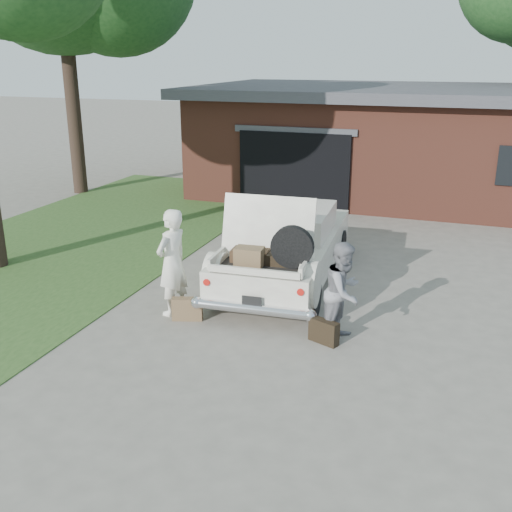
% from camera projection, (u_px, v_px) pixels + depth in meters
% --- Properties ---
extents(ground, '(90.00, 90.00, 0.00)m').
position_uv_depth(ground, '(243.00, 332.00, 9.62)').
color(ground, gray).
rests_on(ground, ground).
extents(grass_strip, '(6.00, 16.00, 0.02)m').
position_uv_depth(grass_strip, '(70.00, 244.00, 14.05)').
color(grass_strip, '#2D4C1E').
rests_on(grass_strip, ground).
extents(house, '(12.80, 7.80, 3.30)m').
position_uv_depth(house, '(400.00, 140.00, 19.01)').
color(house, brown).
rests_on(house, ground).
extents(sedan, '(2.20, 4.97, 1.98)m').
position_uv_depth(sedan, '(286.00, 246.00, 11.61)').
color(sedan, white).
rests_on(sedan, ground).
extents(woman_left, '(0.59, 0.76, 1.84)m').
position_uv_depth(woman_left, '(172.00, 262.00, 10.05)').
color(woman_left, white).
rests_on(woman_left, ground).
extents(woman_right, '(0.80, 0.91, 1.58)m').
position_uv_depth(woman_right, '(344.00, 292.00, 9.15)').
color(woman_right, gray).
rests_on(woman_right, ground).
extents(suitcase_left, '(0.53, 0.31, 0.39)m').
position_uv_depth(suitcase_left, '(187.00, 309.00, 10.01)').
color(suitcase_left, brown).
rests_on(suitcase_left, ground).
extents(suitcase_right, '(0.51, 0.33, 0.38)m').
position_uv_depth(suitcase_right, '(324.00, 332.00, 9.21)').
color(suitcase_right, black).
rests_on(suitcase_right, ground).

